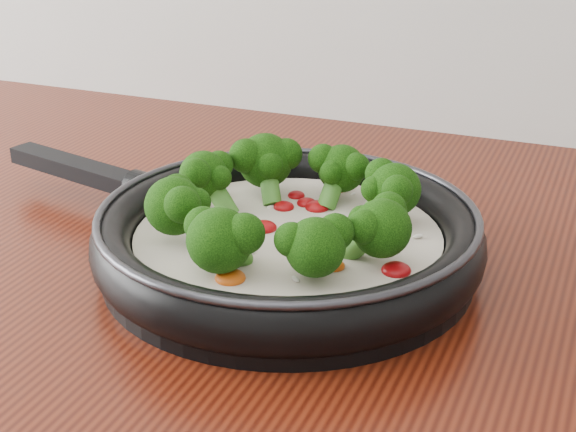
% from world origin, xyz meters
% --- Properties ---
extents(skillet, '(0.54, 0.40, 0.09)m').
position_xyz_m(skillet, '(-0.07, 1.07, 0.93)').
color(skillet, black).
rests_on(skillet, counter).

